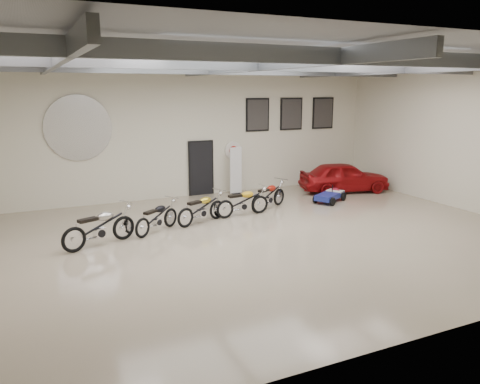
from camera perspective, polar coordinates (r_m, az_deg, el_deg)
name	(u,v)px	position (r m, az deg, el deg)	size (l,w,h in m)	color
floor	(258,238)	(13.29, 2.19, -5.65)	(16.00, 12.00, 0.01)	tan
ceiling	(259,55)	(12.67, 2.38, 16.39)	(16.00, 12.00, 0.01)	gray
back_wall	(188,132)	(18.25, -6.41, 7.25)	(16.00, 0.02, 5.00)	beige
right_wall	(467,138)	(17.85, 25.92, 5.98)	(0.02, 12.00, 5.00)	beige
ceiling_beams	(259,65)	(12.65, 2.37, 15.26)	(15.80, 11.80, 0.32)	#5C6064
door	(201,169)	(18.56, -4.79, 2.86)	(0.92, 0.08, 2.10)	black
logo_plaque	(78,128)	(17.33, -19.11, 7.38)	(2.30, 0.06, 1.16)	silver
poster_left	(258,115)	(19.34, 2.15, 9.39)	(1.05, 0.08, 1.35)	black
poster_mid	(291,114)	(20.11, 6.27, 9.45)	(1.05, 0.08, 1.35)	black
poster_right	(323,113)	(20.98, 10.07, 9.45)	(1.05, 0.08, 1.35)	black
oil_sign	(233,150)	(18.98, -0.84, 5.10)	(0.72, 0.10, 0.72)	white
banner_stand	(236,171)	(18.65, -0.52, 2.61)	(0.51, 0.20, 1.88)	white
motorcycle_silver	(99,226)	(13.06, -16.79, -4.01)	(2.10, 0.65, 1.09)	silver
motorcycle_black	(157,217)	(13.92, -10.11, -2.99)	(1.80, 0.56, 0.94)	silver
motorcycle_gold	(202,208)	(14.67, -4.71, -1.94)	(1.90, 0.59, 0.99)	silver
motorcycle_yellow	(243,201)	(15.46, 0.34, -1.15)	(1.90, 0.59, 0.99)	silver
motorcycle_red	(268,195)	(16.39, 3.49, -0.38)	(1.90, 0.59, 0.99)	silver
go_kart	(331,193)	(17.85, 11.08, -0.13)	(1.73, 0.78, 0.63)	navy
vintage_car	(344,177)	(19.58, 12.58, 1.81)	(3.61, 1.46, 1.23)	maroon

